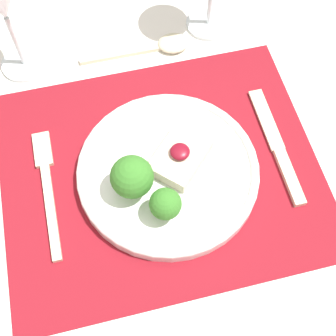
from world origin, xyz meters
The scene contains 7 objects.
ground_plane centered at (0.00, 0.00, 0.00)m, with size 8.00×8.00×0.00m, color gray.
dining_table centered at (0.00, 0.00, 0.65)m, with size 1.49×0.99×0.73m.
placemat centered at (0.00, 0.00, 0.73)m, with size 0.43×0.36×0.00m, color maroon.
dinner_plate centered at (0.00, -0.01, 0.75)m, with size 0.25×0.25×0.08m.
fork centered at (-0.15, 0.02, 0.74)m, with size 0.02×0.19×0.01m.
knife centered at (0.17, -0.01, 0.74)m, with size 0.02×0.19×0.01m.
spoon centered at (0.05, 0.21, 0.74)m, with size 0.18×0.04×0.01m.
Camera 1 is at (-0.06, -0.29, 1.30)m, focal length 50.00 mm.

